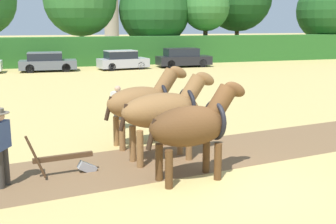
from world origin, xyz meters
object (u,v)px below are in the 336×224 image
Objects in this scene: draft_horse_lead_right at (165,110)px; parked_car_center_left at (47,62)px; draft_horse_trail_left at (143,102)px; plow at (69,162)px; tree_center_right at (206,7)px; parked_car_center_right at (183,58)px; farmer_at_plow at (1,141)px; draft_horse_lead_left at (193,125)px; tree_center at (154,10)px; farmer_beside_team at (118,105)px; tree_far_right at (328,10)px; parked_car_center at (122,60)px.

parked_car_center_left is (-2.50, 22.82, -0.68)m from draft_horse_lead_right.
draft_horse_trail_left reaches higher than plow.
draft_horse_lead_right is 1.68× the size of plow.
tree_center_right reaches higher than parked_car_center_left.
parked_car_center_right is at bearing 2.72° from parked_car_center_left.
draft_horse_lead_left is at bearing 15.62° from farmer_at_plow.
draft_horse_lead_right reaches higher than plow.
tree_center is 1.93× the size of parked_car_center_left.
tree_center reaches higher than farmer_beside_team.
tree_far_right is at bearing 1.42° from farmer_beside_team.
tree_center is 2.00× the size of parked_car_center.
farmer_beside_team is 21.28m from parked_car_center_right.
parked_car_center is (7.22, 23.27, -0.36)m from farmer_at_plow.
parked_car_center_right is at bearing -4.44° from parked_car_center.
tree_center_right is 14.02m from tree_far_right.
tree_center_right reaches higher than plow.
parked_car_center_left is (0.05, 23.17, 0.38)m from plow.
draft_horse_lead_left is 0.93× the size of draft_horse_lead_right.
farmer_at_plow is at bearing -119.77° from tree_center_right.
tree_center reaches higher than parked_car_center_right.
parked_car_center is (-9.30, -5.61, -4.33)m from tree_center_right.
parked_car_center_left is (-15.01, -5.33, -4.34)m from tree_center_right.
draft_horse_lead_right is 0.63× the size of parked_car_center_right.
draft_horse_lead_left is at bearing -90.11° from draft_horse_trail_left.
draft_horse_lead_right is at bearing -81.50° from parked_car_center_left.
tree_center is 3.10× the size of draft_horse_lead_left.
plow is at bearing -112.70° from parked_car_center.
draft_horse_lead_left is at bearing -81.39° from parked_car_center_left.
tree_center_right is 4.06× the size of farmer_at_plow.
farmer_at_plow reaches higher than parked_car_center_right.
parked_car_center_left is at bearing -160.45° from tree_center_right.
tree_far_right reaches higher than tree_center_right.
tree_center is 2.89× the size of draft_horse_lead_right.
plow is at bearing -117.85° from tree_center_right.
parked_car_center is at bearing -148.87° from tree_center_right.
parked_car_center_left is 1.04× the size of parked_car_center.
tree_far_right is at bearing 37.14° from draft_horse_trail_left.
tree_center is at bearing 162.44° from tree_center_right.
tree_far_right is (14.01, 0.26, -0.15)m from tree_center_right.
draft_horse_lead_left reaches higher than plow.
farmer_at_plow is at bearing -91.43° from parked_car_center_left.
plow is 25.72m from parked_car_center_right.
tree_center is 5.33× the size of farmer_beside_team.
tree_center_right is 0.90× the size of tree_far_right.
tree_far_right reaches higher than draft_horse_trail_left.
tree_far_right is 1.92× the size of parked_car_center_left.
parked_car_center_right is (9.01, 19.27, -0.13)m from farmer_beside_team.
draft_horse_lead_left is 5.28m from farmer_beside_team.
tree_far_right reaches higher than farmer_beside_team.
tree_center_right is 2.70× the size of draft_horse_trail_left.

